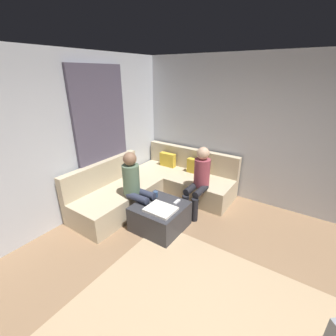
# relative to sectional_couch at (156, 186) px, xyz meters

# --- Properties ---
(wall_back) EXTENTS (6.00, 0.12, 2.70)m
(wall_back) POSITION_rel_sectional_couch_xyz_m (2.08, 1.06, 1.07)
(wall_back) COLOR silver
(wall_back) RESTS_ON ground_plane
(wall_left) EXTENTS (0.12, 6.00, 2.70)m
(wall_left) POSITION_rel_sectional_couch_xyz_m (-0.86, -1.88, 1.07)
(wall_left) COLOR silver
(wall_left) RESTS_ON ground_plane
(curtain_panel) EXTENTS (0.06, 1.10, 2.50)m
(curtain_panel) POSITION_rel_sectional_couch_xyz_m (-0.76, -0.58, 0.97)
(curtain_panel) COLOR #595166
(curtain_panel) RESTS_ON ground_plane
(area_rug) EXTENTS (2.60, 2.20, 0.01)m
(area_rug) POSITION_rel_sectional_couch_xyz_m (1.88, -1.78, -0.27)
(area_rug) COLOR tan
(area_rug) RESTS_ON ground_plane
(sectional_couch) EXTENTS (2.10, 2.55, 0.87)m
(sectional_couch) POSITION_rel_sectional_couch_xyz_m (0.00, 0.00, 0.00)
(sectional_couch) COLOR #C6B593
(sectional_couch) RESTS_ON ground_plane
(ottoman) EXTENTS (0.76, 0.76, 0.42)m
(ottoman) POSITION_rel_sectional_couch_xyz_m (0.62, -0.73, -0.07)
(ottoman) COLOR #333338
(ottoman) RESTS_ON ground_plane
(folded_blanket) EXTENTS (0.44, 0.36, 0.04)m
(folded_blanket) POSITION_rel_sectional_couch_xyz_m (0.72, -0.85, 0.16)
(folded_blanket) COLOR white
(folded_blanket) RESTS_ON ottoman
(coffee_mug) EXTENTS (0.08, 0.08, 0.10)m
(coffee_mug) POSITION_rel_sectional_couch_xyz_m (0.40, -0.55, 0.19)
(coffee_mug) COLOR #334C72
(coffee_mug) RESTS_ON ottoman
(game_remote) EXTENTS (0.05, 0.15, 0.02)m
(game_remote) POSITION_rel_sectional_couch_xyz_m (0.80, -0.51, 0.15)
(game_remote) COLOR white
(game_remote) RESTS_ON ottoman
(person_on_couch_back) EXTENTS (0.30, 0.60, 1.20)m
(person_on_couch_back) POSITION_rel_sectional_couch_xyz_m (0.90, 0.06, 0.38)
(person_on_couch_back) COLOR black
(person_on_couch_back) RESTS_ON ground_plane
(person_on_couch_side) EXTENTS (0.60, 0.30, 1.20)m
(person_on_couch_side) POSITION_rel_sectional_couch_xyz_m (0.15, -0.75, 0.38)
(person_on_couch_side) COLOR #2D3347
(person_on_couch_side) RESTS_ON ground_plane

